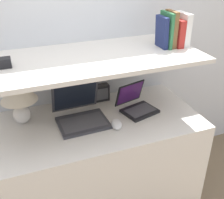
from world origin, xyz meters
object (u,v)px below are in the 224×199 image
(book_green, at_px, (166,30))
(router_box, at_px, (100,93))
(laptop_large, at_px, (80,114))
(book_white, at_px, (182,29))
(laptop_small, at_px, (136,105))
(book_brown, at_px, (171,29))
(shelf_gadget, at_px, (4,63))
(computer_mouse, at_px, (117,124))
(book_red, at_px, (176,32))
(book_navy, at_px, (162,32))
(table_lamp, at_px, (19,95))

(book_green, bearing_deg, router_box, 155.36)
(laptop_large, relative_size, book_white, 1.52)
(laptop_small, xyz_separation_m, book_brown, (0.25, 0.04, 0.51))
(laptop_small, xyz_separation_m, shelf_gadget, (-0.82, 0.04, 0.42))
(book_brown, bearing_deg, shelf_gadget, 180.00)
(computer_mouse, distance_m, router_box, 0.38)
(laptop_small, height_order, computer_mouse, laptop_small)
(book_red, xyz_separation_m, book_navy, (-0.11, -0.00, 0.01))
(book_brown, distance_m, shelf_gadget, 1.07)
(book_white, height_order, shelf_gadget, book_white)
(book_green, bearing_deg, laptop_large, -177.08)
(table_lamp, height_order, computer_mouse, table_lamp)
(table_lamp, height_order, book_brown, book_brown)
(book_white, distance_m, book_red, 0.05)
(computer_mouse, xyz_separation_m, shelf_gadget, (-0.61, 0.19, 0.44))
(table_lamp, relative_size, computer_mouse, 2.44)
(laptop_large, relative_size, book_brown, 1.40)
(computer_mouse, relative_size, book_navy, 0.61)
(router_box, relative_size, shelf_gadget, 1.70)
(table_lamp, relative_size, book_red, 1.70)
(laptop_small, relative_size, book_navy, 1.36)
(book_red, xyz_separation_m, book_green, (-0.08, -0.00, 0.02))
(laptop_small, relative_size, book_green, 1.23)
(book_green, relative_size, shelf_gadget, 2.84)
(book_brown, xyz_separation_m, book_green, (-0.03, 0.00, -0.00))
(laptop_large, xyz_separation_m, computer_mouse, (0.20, -0.16, -0.03))
(book_white, height_order, book_red, book_white)
(book_green, bearing_deg, computer_mouse, -155.66)
(laptop_small, height_order, book_navy, book_navy)
(computer_mouse, relative_size, book_brown, 0.53)
(book_green, xyz_separation_m, shelf_gadget, (-1.04, 0.00, -0.09))
(book_green, distance_m, shelf_gadget, 1.04)
(laptop_small, height_order, shelf_gadget, shelf_gadget)
(book_brown, xyz_separation_m, shelf_gadget, (-1.07, 0.00, -0.09))
(router_box, height_order, shelf_gadget, shelf_gadget)
(laptop_small, distance_m, book_brown, 0.57)
(router_box, distance_m, book_brown, 0.69)
(book_green, bearing_deg, table_lamp, 175.15)
(table_lamp, xyz_separation_m, computer_mouse, (0.56, -0.28, -0.19))
(book_navy, distance_m, shelf_gadget, 1.01)
(book_red, relative_size, book_brown, 0.77)
(laptop_small, bearing_deg, shelf_gadget, 177.08)
(computer_mouse, xyz_separation_m, book_red, (0.51, 0.19, 0.50))
(laptop_small, distance_m, book_navy, 0.53)
(laptop_small, bearing_deg, table_lamp, 170.76)
(laptop_large, height_order, shelf_gadget, shelf_gadget)
(book_white, xyz_separation_m, shelf_gadget, (-1.16, 0.00, -0.08))
(book_white, bearing_deg, book_brown, 180.00)
(computer_mouse, height_order, book_green, book_green)
(router_box, xyz_separation_m, book_brown, (0.44, -0.19, 0.49))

